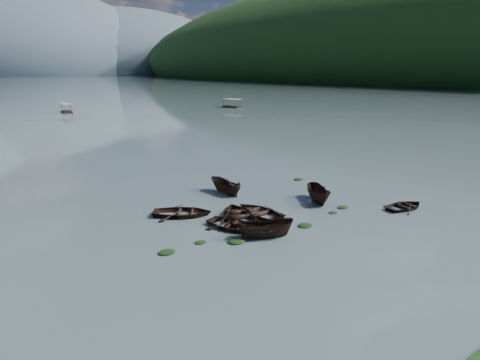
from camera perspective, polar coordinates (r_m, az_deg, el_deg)
ground_plane at (r=30.16m, az=13.65°, el=-8.38°), size 2400.00×2400.00×0.00m
right_hill_far at (r=537.09m, az=28.45°, el=11.72°), size 520.00×1200.00×190.00m
haze_mtn_c at (r=931.86m, az=-26.61°, el=12.46°), size 520.00×520.00×260.00m
haze_mtn_d at (r=979.23m, az=-15.95°, el=13.45°), size 520.00×520.00×220.00m
rowboat_0 at (r=32.16m, az=-0.90°, el=-6.47°), size 4.40×5.19×0.91m
rowboat_1 at (r=34.29m, az=-0.33°, el=-5.10°), size 5.25×5.93×1.02m
rowboat_2 at (r=30.55m, az=3.44°, el=-7.66°), size 4.24×3.15×1.54m
rowboat_3 at (r=34.99m, az=2.46°, el=-4.69°), size 3.60×4.87×0.97m
rowboat_4 at (r=39.20m, az=21.15°, el=-3.56°), size 4.10×3.08×0.81m
rowboat_5 at (r=39.09m, az=10.42°, el=-2.84°), size 3.55×4.54×1.66m
rowboat_6 at (r=35.10m, az=-7.69°, el=-4.76°), size 5.83×5.53×0.98m
rowboat_8 at (r=40.94m, az=-1.97°, el=-1.79°), size 1.76×4.15×1.57m
weed_clump_0 at (r=29.72m, az=-0.48°, el=-8.30°), size 1.26×1.03×0.28m
weed_clump_1 at (r=29.73m, az=-5.32°, el=-8.35°), size 0.86×0.69×0.19m
weed_clump_2 at (r=32.94m, az=8.65°, el=-6.12°), size 1.17×0.94×0.25m
weed_clump_3 at (r=36.27m, az=12.29°, el=-4.32°), size 0.80×0.67×0.18m
weed_clump_4 at (r=37.76m, az=13.54°, el=-3.64°), size 1.03×0.82×0.21m
weed_clump_5 at (r=28.47m, az=-9.76°, el=-9.59°), size 1.14×0.92×0.24m
weed_clump_6 at (r=34.85m, az=-7.69°, el=-4.90°), size 1.08×0.90×0.23m
weed_clump_7 at (r=46.30m, az=7.78°, el=0.03°), size 1.05×0.84×0.23m
pontoon_centre at (r=126.88m, az=-22.08°, el=8.37°), size 3.27×6.21×2.27m
pontoon_right at (r=133.04m, az=-1.05°, el=9.67°), size 3.77×6.71×2.43m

